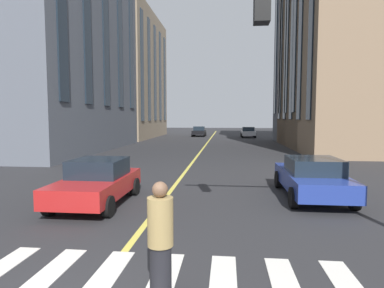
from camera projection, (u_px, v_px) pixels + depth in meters
lane_centre_line at (198, 155)px, 23.64m from camera, size 80.00×0.16×0.01m
crosswalk_marking at (101, 282)px, 5.39m from camera, size 2.40×8.45×0.01m
car_blue_mid at (312, 177)px, 11.00m from camera, size 4.40×1.95×1.37m
car_white_oncoming at (248, 132)px, 43.94m from camera, size 3.90×1.89×1.40m
car_red_parked_b at (97, 182)px, 10.22m from camera, size 3.90×1.89×1.40m
car_black_parked_a at (199, 131)px, 46.47m from camera, size 3.90×1.89×1.40m
pedestrian_near at (160, 242)px, 4.78m from camera, size 0.38×0.38×1.79m
traffic_light_mast at (381, 52)px, 6.06m from camera, size 0.36×4.59×5.50m
building_left_near at (117, 77)px, 43.87m from camera, size 16.79×10.58×16.27m
building_right_near at (361, 28)px, 30.71m from camera, size 13.81×14.08×22.19m
building_right_far at (365, 39)px, 26.84m from camera, size 15.54×11.67×18.16m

